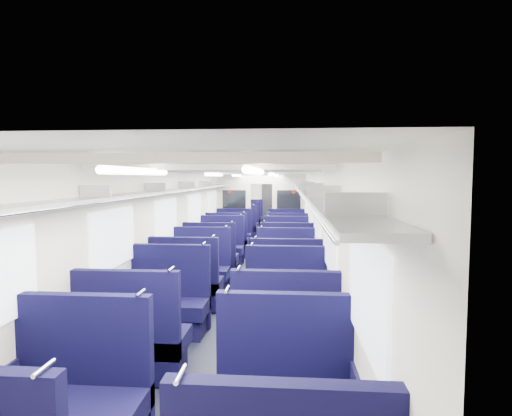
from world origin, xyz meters
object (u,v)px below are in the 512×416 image
(seat_6, at_px, (168,305))
(seat_12, at_px, (211,260))
(seat_16, at_px, (227,243))
(seat_19, at_px, (287,237))
(seat_8, at_px, (186,286))
(seat_15, at_px, (287,251))
(seat_20, at_px, (240,228))
(seat_13, at_px, (287,260))
(seat_14, at_px, (221,249))
(seat_10, at_px, (200,272))
(seat_9, at_px, (286,289))
(seat_17, at_px, (287,243))
(seat_26, at_px, (250,219))
(end_door, at_px, (270,203))
(seat_24, at_px, (247,221))
(seat_2, at_px, (77,404))
(seat_11, at_px, (286,273))
(seat_22, at_px, (244,225))
(seat_7, at_px, (286,308))
(seat_23, at_px, (287,225))
(seat_27, at_px, (287,219))
(seat_25, at_px, (287,222))
(bulkhead, at_px, (261,208))
(seat_4, at_px, (133,344))
(seat_5, at_px, (285,344))
(seat_18, at_px, (233,236))
(seat_3, at_px, (284,401))

(seat_6, relative_size, seat_12, 1.00)
(seat_16, height_order, seat_19, same)
(seat_8, bearing_deg, seat_12, 90.00)
(seat_6, relative_size, seat_16, 1.00)
(seat_15, bearing_deg, seat_20, 110.79)
(seat_13, xyz_separation_m, seat_14, (-1.66, 1.26, 0.00))
(seat_10, bearing_deg, seat_9, -33.52)
(seat_17, xyz_separation_m, seat_26, (-1.66, 6.59, 0.00))
(seat_8, bearing_deg, seat_17, 70.39)
(end_door, bearing_deg, seat_24, -108.69)
(seat_17, bearing_deg, seat_12, -123.63)
(seat_19, relative_size, seat_26, 1.00)
(seat_2, xyz_separation_m, seat_11, (1.66, 4.64, 0.00))
(seat_8, distance_m, seat_22, 8.85)
(seat_7, distance_m, seat_20, 8.99)
(seat_2, xyz_separation_m, seat_23, (1.66, 12.45, 0.00))
(seat_7, distance_m, seat_17, 5.70)
(seat_13, bearing_deg, seat_8, -126.11)
(seat_14, distance_m, seat_27, 8.00)
(seat_15, bearing_deg, seat_13, -90.00)
(seat_14, distance_m, seat_17, 2.00)
(seat_7, xyz_separation_m, seat_27, (0.00, 12.40, 0.00))
(seat_8, relative_size, seat_14, 1.00)
(seat_9, relative_size, seat_23, 1.00)
(seat_8, bearing_deg, seat_16, 90.00)
(seat_24, relative_size, seat_27, 1.00)
(seat_2, height_order, seat_13, same)
(seat_9, bearing_deg, seat_11, 90.00)
(seat_19, height_order, seat_22, same)
(seat_7, relative_size, seat_22, 1.00)
(seat_19, bearing_deg, seat_25, 90.00)
(seat_2, height_order, seat_15, same)
(seat_13, xyz_separation_m, seat_24, (-1.66, 7.87, 0.00))
(bulkhead, bearing_deg, seat_10, -98.65)
(seat_4, bearing_deg, seat_5, 3.97)
(seat_18, height_order, seat_26, same)
(bulkhead, xyz_separation_m, seat_16, (-0.83, -1.91, -0.84))
(seat_10, bearing_deg, seat_27, 80.85)
(seat_14, distance_m, seat_16, 1.07)
(seat_20, height_order, seat_27, same)
(end_door, xyz_separation_m, seat_8, (-0.83, -12.60, -0.61))
(seat_3, bearing_deg, seat_25, 90.00)
(seat_7, height_order, seat_22, same)
(seat_15, distance_m, seat_22, 5.67)
(seat_5, xyz_separation_m, seat_15, (0.00, 5.69, 0.00))
(seat_20, distance_m, seat_24, 2.35)
(seat_20, bearing_deg, seat_4, -90.00)
(seat_2, height_order, seat_9, same)
(seat_17, bearing_deg, seat_11, -90.00)
(seat_12, relative_size, seat_27, 1.00)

